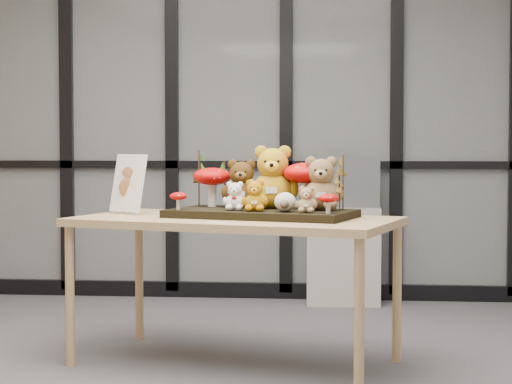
# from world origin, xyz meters

# --- Properties ---
(floor) EXTENTS (5.00, 5.00, 0.00)m
(floor) POSITION_xyz_m (0.00, 0.00, 0.00)
(floor) COLOR #55565B
(floor) RESTS_ON ground
(room_shell) EXTENTS (5.00, 5.00, 5.00)m
(room_shell) POSITION_xyz_m (0.00, 0.00, 1.68)
(room_shell) COLOR beige
(room_shell) RESTS_ON floor
(glass_partition) EXTENTS (4.90, 0.06, 2.78)m
(glass_partition) POSITION_xyz_m (-0.00, 2.47, 1.42)
(glass_partition) COLOR #2D383F
(glass_partition) RESTS_ON floor
(display_table) EXTENTS (1.90, 1.33, 0.81)m
(display_table) POSITION_xyz_m (0.30, 0.28, 0.75)
(display_table) COLOR tan
(display_table) RESTS_ON floor
(diorama_tray) EXTENTS (1.09, 0.76, 0.04)m
(diorama_tray) POSITION_xyz_m (0.45, 0.30, 0.83)
(diorama_tray) COLOR black
(diorama_tray) RESTS_ON display_table
(bear_pooh_yellow) EXTENTS (0.36, 0.34, 0.39)m
(bear_pooh_yellow) POSITION_xyz_m (0.50, 0.42, 1.05)
(bear_pooh_yellow) COLOR #BC8E16
(bear_pooh_yellow) RESTS_ON diorama_tray
(bear_brown_medium) EXTENTS (0.28, 0.26, 0.30)m
(bear_brown_medium) POSITION_xyz_m (0.32, 0.45, 1.00)
(bear_brown_medium) COLOR #452C0E
(bear_brown_medium) RESTS_ON diorama_tray
(bear_tan_back) EXTENTS (0.30, 0.28, 0.32)m
(bear_tan_back) POSITION_xyz_m (0.77, 0.29, 1.01)
(bear_tan_back) COLOR brown
(bear_tan_back) RESTS_ON diorama_tray
(bear_small_yellow) EXTENTS (0.17, 0.16, 0.19)m
(bear_small_yellow) POSITION_xyz_m (0.42, 0.17, 0.95)
(bear_small_yellow) COLOR #B3750C
(bear_small_yellow) RESTS_ON diorama_tray
(bear_white_bow) EXTENTS (0.16, 0.15, 0.17)m
(bear_white_bow) POSITION_xyz_m (0.31, 0.23, 0.94)
(bear_white_bow) COLOR white
(bear_white_bow) RESTS_ON diorama_tray
(bear_beige_small) EXTENTS (0.14, 0.13, 0.15)m
(bear_beige_small) POSITION_xyz_m (0.70, 0.09, 0.93)
(bear_beige_small) COLOR #A28257
(bear_beige_small) RESTS_ON diorama_tray
(plush_cream_hedgehog) EXTENTS (0.11, 0.10, 0.12)m
(plush_cream_hedgehog) POSITION_xyz_m (0.59, 0.15, 0.91)
(plush_cream_hedgehog) COLOR beige
(plush_cream_hedgehog) RESTS_ON diorama_tray
(mushroom_back_left) EXTENTS (0.22, 0.22, 0.25)m
(mushroom_back_left) POSITION_xyz_m (0.14, 0.53, 0.98)
(mushroom_back_left) COLOR #AC0705
(mushroom_back_left) RESTS_ON diorama_tray
(mushroom_back_right) EXTENTS (0.26, 0.26, 0.28)m
(mushroom_back_right) POSITION_xyz_m (0.69, 0.38, 0.99)
(mushroom_back_right) COLOR #AC0705
(mushroom_back_right) RESTS_ON diorama_tray
(mushroom_front_left) EXTENTS (0.10, 0.10, 0.11)m
(mushroom_front_left) POSITION_xyz_m (-0.01, 0.26, 0.91)
(mushroom_front_left) COLOR #AC0705
(mushroom_front_left) RESTS_ON diorama_tray
(mushroom_front_right) EXTENTS (0.10, 0.10, 0.11)m
(mushroom_front_right) POSITION_xyz_m (0.82, 0.04, 0.91)
(mushroom_front_right) COLOR #AC0705
(mushroom_front_right) RESTS_ON diorama_tray
(sprig_green_far_left) EXTENTS (0.05, 0.05, 0.33)m
(sprig_green_far_left) POSITION_xyz_m (0.06, 0.55, 1.02)
(sprig_green_far_left) COLOR #0F370C
(sprig_green_far_left) RESTS_ON diorama_tray
(sprig_green_mid_left) EXTENTS (0.05, 0.05, 0.26)m
(sprig_green_mid_left) POSITION_xyz_m (0.21, 0.56, 0.98)
(sprig_green_mid_left) COLOR #0F370C
(sprig_green_mid_left) RESTS_ON diorama_tray
(sprig_dry_far_right) EXTENTS (0.05, 0.05, 0.30)m
(sprig_dry_far_right) POSITION_xyz_m (0.89, 0.28, 1.00)
(sprig_dry_far_right) COLOR brown
(sprig_dry_far_right) RESTS_ON diorama_tray
(sprig_dry_mid_right) EXTENTS (0.05, 0.05, 0.25)m
(sprig_dry_mid_right) POSITION_xyz_m (0.87, 0.15, 0.98)
(sprig_dry_mid_right) COLOR brown
(sprig_dry_mid_right) RESTS_ON diorama_tray
(sprig_green_centre) EXTENTS (0.05, 0.05, 0.24)m
(sprig_green_centre) POSITION_xyz_m (0.43, 0.51, 0.97)
(sprig_green_centre) COLOR #0F370C
(sprig_green_centre) RESTS_ON diorama_tray
(sign_holder) EXTENTS (0.25, 0.20, 0.34)m
(sign_holder) POSITION_xyz_m (-0.34, 0.49, 0.97)
(sign_holder) COLOR silver
(sign_holder) RESTS_ON display_table
(label_card) EXTENTS (0.10, 0.03, 0.00)m
(label_card) POSITION_xyz_m (0.25, -0.07, 0.81)
(label_card) COLOR white
(label_card) RESTS_ON display_table
(cabinet) EXTENTS (0.55, 0.32, 0.73)m
(cabinet) POSITION_xyz_m (0.90, 2.27, 0.37)
(cabinet) COLOR #A0988E
(cabinet) RESTS_ON floor
(monitor) EXTENTS (0.54, 0.06, 0.38)m
(monitor) POSITION_xyz_m (0.90, 2.29, 0.92)
(monitor) COLOR #515459
(monitor) RESTS_ON cabinet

